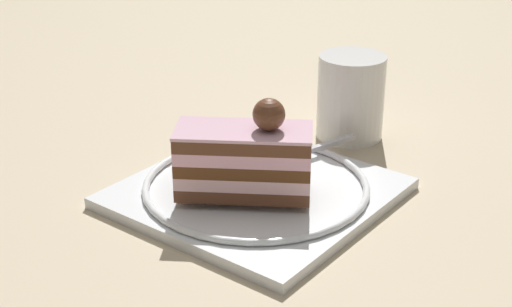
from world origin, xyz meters
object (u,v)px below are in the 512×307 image
Objects in this scene: dessert_plate at (256,190)px; fork at (305,151)px; drink_glass_near at (350,102)px; cake_slice at (245,158)px.

fork is at bearing -3.90° from dessert_plate.
drink_glass_near is (0.19, -0.00, 0.03)m from dessert_plate.
cake_slice reaches higher than dessert_plate.
dessert_plate is 0.05m from cake_slice.
fork is at bearing -177.68° from drink_glass_near.
dessert_plate is at bearing 179.58° from drink_glass_near.
drink_glass_near reaches higher than fork.
drink_glass_near is at bearing 0.63° from cake_slice.
cake_slice is 0.11m from fork.
fork is (0.11, -0.00, -0.03)m from cake_slice.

